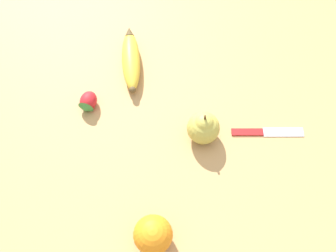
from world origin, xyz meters
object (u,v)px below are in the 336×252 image
banana (131,60)px  strawberry (88,102)px  pear (204,127)px  paring_knife (265,132)px  orange (153,235)px

banana → strawberry: (0.03, -0.15, -0.00)m
banana → pear: bearing=-144.3°
paring_knife → strawberry: bearing=-99.7°
banana → paring_knife: banana is taller
pear → paring_knife: 0.14m
banana → strawberry: banana is taller
banana → paring_knife: 0.36m
strawberry → banana: bearing=155.9°
banana → orange: bearing=-176.7°
pear → strawberry: pear is taller
pear → paring_knife: size_ratio=0.65×
orange → paring_knife: bearing=94.7°
banana → pear: (0.25, 0.01, 0.02)m
pear → paring_knife: (0.08, 0.11, -0.04)m
pear → strawberry: 0.27m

